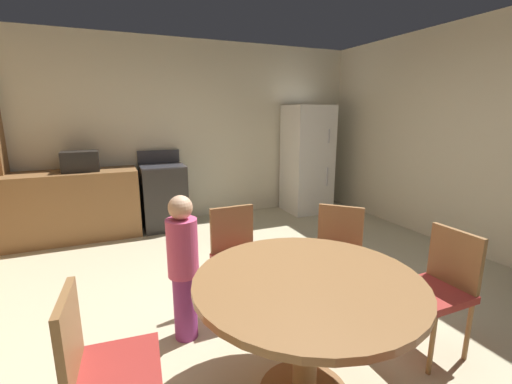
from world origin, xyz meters
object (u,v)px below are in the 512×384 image
object	(u,v)px
refrigerator	(307,159)
chair_west	(101,364)
dining_table	(307,304)
chair_northeast	(337,251)
oven_range	(164,196)
chair_north	(237,252)
person_child	(183,265)
chair_east	(440,284)
microwave	(80,161)

from	to	relation	value
refrigerator	chair_west	bearing A→B (deg)	-133.29
dining_table	chair_northeast	xyz separation A→B (m)	(0.76, 0.75, -0.11)
refrigerator	chair_west	distance (m)	4.62
chair_west	oven_range	bearing A→B (deg)	81.34
oven_range	chair_northeast	world-z (taller)	oven_range
refrigerator	chair_north	xyz separation A→B (m)	(-2.12, -2.37, -0.38)
chair_northeast	chair_west	world-z (taller)	same
chair_northeast	dining_table	bearing A→B (deg)	-0.00
chair_north	person_child	bearing A→B (deg)	-66.01
chair_northeast	chair_east	bearing A→B (deg)	67.85
oven_range	chair_north	bearing A→B (deg)	-84.43
chair_west	chair_north	xyz separation A→B (m)	(1.04, 0.98, 0.00)
microwave	oven_range	bearing A→B (deg)	0.20
oven_range	microwave	world-z (taller)	microwave
oven_range	chair_north	distance (m)	2.43
refrigerator	person_child	bearing A→B (deg)	-135.10
dining_table	chair_west	bearing A→B (deg)	175.40
oven_range	chair_northeast	distance (m)	2.92
oven_range	refrigerator	size ratio (longest dim) A/B	0.62
refrigerator	person_child	xyz separation A→B (m)	(-2.61, -2.60, -0.30)
chair_east	chair_north	bearing A→B (deg)	-44.55
refrigerator	chair_east	distance (m)	3.60
microwave	chair_west	bearing A→B (deg)	-86.34
oven_range	chair_west	xyz separation A→B (m)	(-0.80, -3.40, 0.03)
refrigerator	microwave	xyz separation A→B (m)	(-3.37, 0.05, 0.15)
microwave	dining_table	distance (m)	3.74
chair_east	chair_north	world-z (taller)	same
chair_east	chair_northeast	distance (m)	0.80
chair_east	chair_west	xyz separation A→B (m)	(-2.13, 0.08, 0.00)
chair_north	chair_northeast	bearing A→B (deg)	66.70
dining_table	chair_northeast	world-z (taller)	chair_northeast
refrigerator	chair_east	world-z (taller)	refrigerator
refrigerator	person_child	distance (m)	3.70
dining_table	chair_east	xyz separation A→B (m)	(1.07, 0.01, -0.11)
chair_north	chair_east	bearing A→B (deg)	44.55
microwave	refrigerator	bearing A→B (deg)	-0.85
chair_north	person_child	world-z (taller)	person_child
chair_north	chair_west	bearing A→B (deg)	-47.93
dining_table	chair_north	size ratio (longest dim) A/B	1.45
chair_west	person_child	bearing A→B (deg)	58.55
dining_table	person_child	size ratio (longest dim) A/B	1.16
oven_range	microwave	distance (m)	1.16
oven_range	chair_west	distance (m)	3.50
oven_range	person_child	world-z (taller)	oven_range
microwave	chair_north	bearing A→B (deg)	-62.57
oven_range	chair_west	size ratio (longest dim) A/B	1.26
oven_range	chair_north	size ratio (longest dim) A/B	1.26
chair_northeast	microwave	bearing A→B (deg)	-97.99
dining_table	chair_west	size ratio (longest dim) A/B	1.45
microwave	chair_west	xyz separation A→B (m)	(0.22, -3.40, -0.53)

